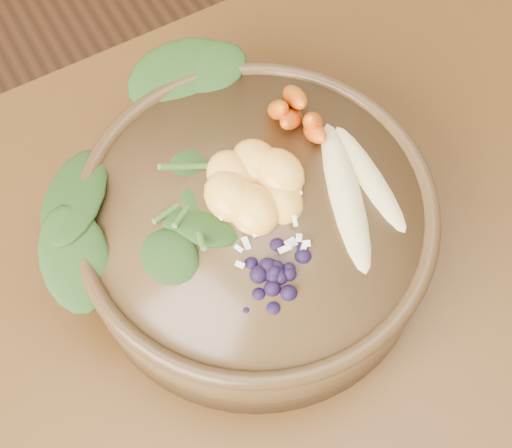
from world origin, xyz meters
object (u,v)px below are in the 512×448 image
object	(u,v)px
stoneware_bowl	(256,229)
banana_halves	(360,177)
blueberry_pile	(275,264)
carrot_cluster	(303,88)
mandarin_cluster	(254,177)
kale_heap	(187,137)

from	to	relation	value
stoneware_bowl	banana_halves	world-z (taller)	banana_halves
stoneware_bowl	blueberry_pile	distance (m)	0.09
carrot_cluster	mandarin_cluster	bearing A→B (deg)	-129.81
stoneware_bowl	carrot_cluster	distance (m)	0.13
carrot_cluster	blueberry_pile	size ratio (longest dim) A/B	0.60
stoneware_bowl	kale_heap	size ratio (longest dim) A/B	1.53
mandarin_cluster	kale_heap	bearing A→B (deg)	118.86
banana_halves	stoneware_bowl	bearing A→B (deg)	-177.26
carrot_cluster	blueberry_pile	world-z (taller)	carrot_cluster
banana_halves	kale_heap	bearing A→B (deg)	156.45
carrot_cluster	blueberry_pile	xyz separation A→B (m)	(-0.10, -0.12, -0.02)
kale_heap	blueberry_pile	world-z (taller)	kale_heap
stoneware_bowl	mandarin_cluster	world-z (taller)	mandarin_cluster
carrot_cluster	banana_halves	distance (m)	0.09
banana_halves	blueberry_pile	bearing A→B (deg)	-141.51
banana_halves	blueberry_pile	distance (m)	0.11
stoneware_bowl	blueberry_pile	size ratio (longest dim) A/B	2.16
stoneware_bowl	blueberry_pile	xyz separation A→B (m)	(-0.02, -0.06, 0.06)
stoneware_bowl	carrot_cluster	size ratio (longest dim) A/B	3.62
blueberry_pile	carrot_cluster	bearing A→B (deg)	51.09
stoneware_bowl	carrot_cluster	world-z (taller)	carrot_cluster
stoneware_bowl	mandarin_cluster	xyz separation A→B (m)	(0.01, 0.02, 0.06)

